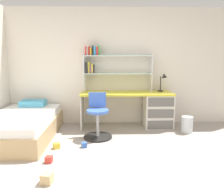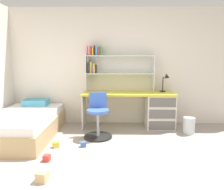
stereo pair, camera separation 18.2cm
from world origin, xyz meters
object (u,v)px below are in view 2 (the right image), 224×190
object	(u,v)px
toy_block_natural_2	(42,177)
toy_block_yellow_3	(56,145)
toy_block_red_0	(47,158)
waste_bin	(189,125)
bookshelf_hutch	(110,64)
bed_platform	(24,125)
desk	(152,108)
desk_lamp	(166,80)
toy_block_blue_1	(83,144)
swivel_chair	(98,120)

from	to	relation	value
toy_block_natural_2	toy_block_yellow_3	size ratio (longest dim) A/B	1.34
toy_block_red_0	toy_block_natural_2	bearing A→B (deg)	-78.06
waste_bin	toy_block_red_0	xyz separation A→B (m)	(-2.40, -1.22, -0.11)
bookshelf_hutch	waste_bin	world-z (taller)	bookshelf_hutch
toy_block_natural_2	toy_block_yellow_3	bearing A→B (deg)	96.35
bed_platform	waste_bin	bearing A→B (deg)	4.36
desk	desk_lamp	world-z (taller)	desk_lamp
desk	desk_lamp	xyz separation A→B (m)	(0.30, 0.09, 0.59)
bookshelf_hutch	bed_platform	distance (m)	2.06
bookshelf_hutch	waste_bin	bearing A→B (deg)	-19.54
desk	bed_platform	xyz separation A→B (m)	(-2.45, -0.62, -0.18)
bed_platform	toy_block_red_0	size ratio (longest dim) A/B	20.22
desk	toy_block_natural_2	distance (m)	2.69
desk_lamp	toy_block_natural_2	bearing A→B (deg)	-130.92
bed_platform	toy_block_blue_1	xyz separation A→B (m)	(1.16, -0.46, -0.19)
swivel_chair	desk	bearing A→B (deg)	29.44
desk_lamp	toy_block_yellow_3	world-z (taller)	desk_lamp
waste_bin	toy_block_red_0	distance (m)	2.69
bookshelf_hutch	toy_block_blue_1	size ratio (longest dim) A/B	17.54
swivel_chair	desk_lamp	bearing A→B (deg)	26.82
desk	bookshelf_hutch	size ratio (longest dim) A/B	1.31
bookshelf_hutch	desk_lamp	bearing A→B (deg)	-3.90
bookshelf_hutch	toy_block_yellow_3	bearing A→B (deg)	-123.40
toy_block_yellow_3	desk_lamp	bearing A→B (deg)	30.56
bookshelf_hutch	waste_bin	distance (m)	2.02
bed_platform	toy_block_yellow_3	size ratio (longest dim) A/B	20.11
swivel_chair	toy_block_blue_1	size ratio (longest dim) A/B	9.93
swivel_chair	toy_block_yellow_3	xyz separation A→B (m)	(-0.65, -0.50, -0.28)
desk	swivel_chair	xyz separation A→B (m)	(-1.08, -0.61, -0.08)
desk_lamp	waste_bin	world-z (taller)	desk_lamp
swivel_chair	waste_bin	world-z (taller)	swivel_chair
toy_block_blue_1	waste_bin	bearing A→B (deg)	19.59
waste_bin	toy_block_yellow_3	bearing A→B (deg)	-163.09
toy_block_red_0	toy_block_natural_2	world-z (taller)	toy_block_natural_2
desk_lamp	toy_block_blue_1	xyz separation A→B (m)	(-1.59, -1.17, -0.96)
toy_block_natural_2	swivel_chair	bearing A→B (deg)	70.40
desk_lamp	toy_block_yellow_3	bearing A→B (deg)	-149.44
swivel_chair	bookshelf_hutch	bearing A→B (deg)	76.19
bookshelf_hutch	toy_block_natural_2	xyz separation A→B (m)	(-0.73, -2.29, -1.27)
waste_bin	toy_block_natural_2	size ratio (longest dim) A/B	2.57
toy_block_red_0	toy_block_yellow_3	xyz separation A→B (m)	(-0.00, 0.49, 0.00)
swivel_chair	waste_bin	xyz separation A→B (m)	(1.74, 0.23, -0.17)
bookshelf_hutch	toy_block_red_0	world-z (taller)	bookshelf_hutch
desk_lamp	toy_block_yellow_3	xyz separation A→B (m)	(-2.03, -1.20, -0.95)
toy_block_blue_1	toy_block_yellow_3	world-z (taller)	toy_block_yellow_3
bookshelf_hutch	swivel_chair	xyz separation A→B (m)	(-0.19, -0.78, -1.00)
bed_platform	toy_block_red_0	bearing A→B (deg)	-53.69
desk_lamp	toy_block_natural_2	xyz separation A→B (m)	(-1.92, -2.21, -0.94)
bookshelf_hutch	toy_block_yellow_3	size ratio (longest dim) A/B	15.72
toy_block_blue_1	swivel_chair	bearing A→B (deg)	66.00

